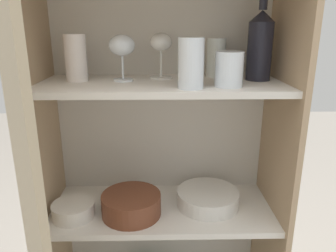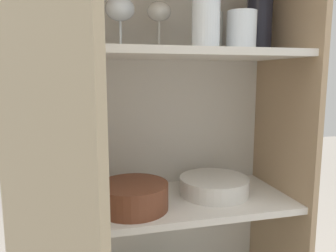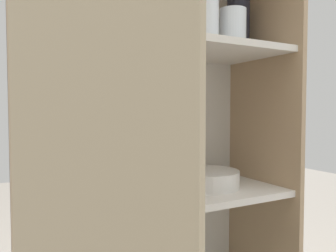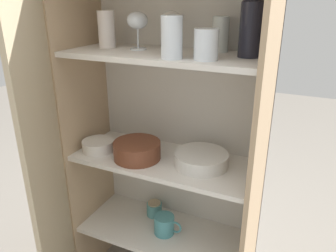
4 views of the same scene
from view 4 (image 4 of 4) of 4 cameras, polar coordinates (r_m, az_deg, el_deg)
The scene contains 19 objects.
cupboard_back_panel at distance 1.51m, azimuth 2.01°, elevation -1.50°, with size 0.80×0.02×1.46m, color silver.
cupboard_side_left at distance 1.57m, azimuth -13.72°, elevation -1.30°, with size 0.02×0.36×1.46m, color tan.
cupboard_side_right at distance 1.27m, azimuth 15.40°, elevation -7.04°, with size 0.02×0.36×1.46m, color tan.
shelf_board_lower at distance 1.61m, azimuth -0.68°, elevation -18.00°, with size 0.76×0.32×0.02m, color silver.
shelf_board_middle at distance 1.40m, azimuth -0.75°, elevation -6.02°, with size 0.76×0.32×0.02m, color silver.
shelf_board_upper at distance 1.26m, azimuth -0.85°, elevation 12.22°, with size 0.76×0.32×0.02m, color silver.
cupboard_door at distance 1.28m, azimuth -20.24°, elevation -7.44°, with size 0.21×0.35×1.46m.
tumbler_glass_0 at distance 1.10m, azimuth 6.66°, elevation 13.92°, with size 0.08×0.08×0.10m.
tumbler_glass_1 at distance 1.40m, azimuth -10.66°, elevation 16.22°, with size 0.07×0.07×0.14m.
tumbler_glass_2 at distance 1.12m, azimuth 0.66°, elevation 15.18°, with size 0.07×0.07×0.14m.
tumbler_glass_3 at distance 1.28m, azimuth 9.11°, elevation 15.49°, with size 0.06×0.06×0.13m.
wine_glass_0 at distance 1.31m, azimuth 0.62°, elevation 17.68°, with size 0.08×0.08×0.15m.
wine_glass_1 at distance 1.32m, azimuth -5.35°, elevation 17.58°, with size 0.08×0.08×0.14m.
wine_bottle at distance 1.18m, azimuth 14.36°, elevation 16.80°, with size 0.08×0.08×0.25m.
plate_stack_white at distance 1.34m, azimuth 5.81°, elevation -5.75°, with size 0.22×0.22×0.05m.
mixing_bowl_large at distance 1.38m, azimuth -5.42°, elevation -4.09°, with size 0.20×0.20×0.07m.
serving_bowl_small at distance 1.48m, azimuth -12.06°, elevation -3.25°, with size 0.14×0.14×0.05m.
coffee_mug_primary at distance 1.56m, azimuth -0.59°, elevation -16.82°, with size 0.13×0.09×0.09m.
storage_jar at distance 1.67m, azimuth -2.39°, elevation -14.20°, with size 0.07×0.07×0.07m.
Camera 4 is at (0.54, -0.96, 1.32)m, focal length 35.00 mm.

